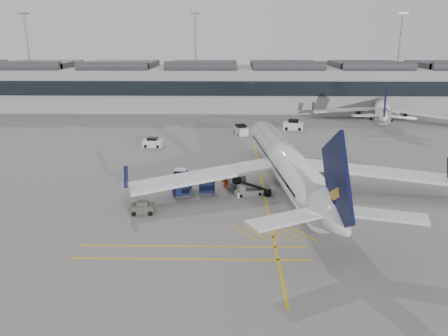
{
  "coord_description": "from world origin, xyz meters",
  "views": [
    {
      "loc": [
        5.74,
        -47.71,
        19.48
      ],
      "look_at": [
        4.88,
        2.61,
        4.0
      ],
      "focal_mm": 35.0,
      "sensor_mm": 36.0,
      "label": 1
    }
  ],
  "objects_px": {
    "belt_loader": "(248,191)",
    "ramp_agent_a": "(224,179)",
    "airliner_main": "(287,164)",
    "baggage_cart_a": "(207,186)",
    "ramp_agent_b": "(226,182)",
    "pushback_tug": "(143,208)"
  },
  "relations": [
    {
      "from": "airliner_main",
      "to": "baggage_cart_a",
      "type": "xyz_separation_m",
      "value": [
        -10.23,
        -1.63,
        -2.42
      ]
    },
    {
      "from": "baggage_cart_a",
      "to": "pushback_tug",
      "type": "distance_m",
      "value": 9.55
    },
    {
      "from": "baggage_cart_a",
      "to": "ramp_agent_b",
      "type": "xyz_separation_m",
      "value": [
        2.33,
        1.88,
        -0.08
      ]
    },
    {
      "from": "belt_loader",
      "to": "ramp_agent_b",
      "type": "bearing_deg",
      "value": 124.83
    },
    {
      "from": "ramp_agent_a",
      "to": "belt_loader",
      "type": "bearing_deg",
      "value": -104.27
    },
    {
      "from": "airliner_main",
      "to": "ramp_agent_b",
      "type": "relative_size",
      "value": 22.38
    },
    {
      "from": "belt_loader",
      "to": "ramp_agent_b",
      "type": "xyz_separation_m",
      "value": [
        -2.87,
        2.25,
        0.51
      ]
    },
    {
      "from": "baggage_cart_a",
      "to": "ramp_agent_a",
      "type": "relative_size",
      "value": 1.21
    },
    {
      "from": "belt_loader",
      "to": "baggage_cart_a",
      "type": "bearing_deg",
      "value": 158.89
    },
    {
      "from": "airliner_main",
      "to": "baggage_cart_a",
      "type": "height_order",
      "value": "airliner_main"
    },
    {
      "from": "belt_loader",
      "to": "ramp_agent_b",
      "type": "height_order",
      "value": "ramp_agent_b"
    },
    {
      "from": "belt_loader",
      "to": "ramp_agent_a",
      "type": "height_order",
      "value": "ramp_agent_a"
    },
    {
      "from": "ramp_agent_a",
      "to": "ramp_agent_b",
      "type": "relative_size",
      "value": 0.88
    },
    {
      "from": "belt_loader",
      "to": "ramp_agent_a",
      "type": "relative_size",
      "value": 2.43
    },
    {
      "from": "baggage_cart_a",
      "to": "ramp_agent_a",
      "type": "bearing_deg",
      "value": 67.95
    },
    {
      "from": "belt_loader",
      "to": "ramp_agent_b",
      "type": "distance_m",
      "value": 3.68
    },
    {
      "from": "airliner_main",
      "to": "belt_loader",
      "type": "height_order",
      "value": "airliner_main"
    },
    {
      "from": "belt_loader",
      "to": "ramp_agent_a",
      "type": "bearing_deg",
      "value": 111.9
    },
    {
      "from": "airliner_main",
      "to": "ramp_agent_a",
      "type": "height_order",
      "value": "airliner_main"
    },
    {
      "from": "belt_loader",
      "to": "baggage_cart_a",
      "type": "relative_size",
      "value": 2.01
    },
    {
      "from": "ramp_agent_a",
      "to": "pushback_tug",
      "type": "relative_size",
      "value": 0.66
    },
    {
      "from": "airliner_main",
      "to": "ramp_agent_b",
      "type": "bearing_deg",
      "value": 172.06
    }
  ]
}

